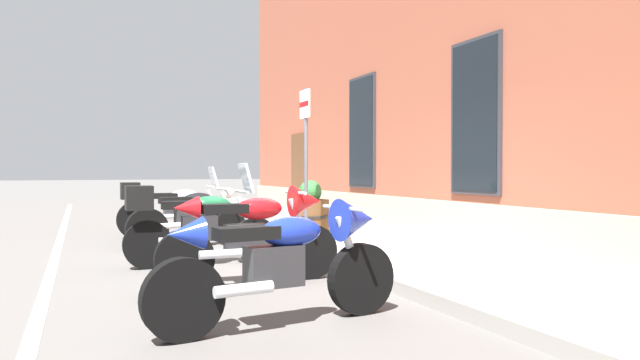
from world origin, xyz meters
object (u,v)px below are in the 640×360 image
parking_sign (306,142)px  barrel_planter (310,211)px  motorcycle_black_naked (194,218)px  motorcycle_red_sport (257,230)px  motorcycle_silver_touring (173,208)px  motorcycle_blue_sport (290,257)px  motorcycle_green_touring (194,223)px

parking_sign → barrel_planter: 1.54m
motorcycle_black_naked → motorcycle_red_sport: 3.15m
parking_sign → barrel_planter: (-0.90, 0.45, -1.17)m
motorcycle_red_sport → motorcycle_silver_touring: bearing=-177.5°
motorcycle_red_sport → parking_sign: parking_sign is taller
parking_sign → barrel_planter: size_ratio=2.59×
motorcycle_red_sport → motorcycle_blue_sport: 1.73m
motorcycle_silver_touring → motorcycle_green_touring: bearing=-3.9°
motorcycle_black_naked → motorcycle_green_touring: 1.79m
motorcycle_silver_touring → parking_sign: parking_sign is taller
motorcycle_blue_sport → barrel_planter: bearing=156.2°
motorcycle_green_touring → parking_sign: (-0.97, 1.93, 1.13)m
barrel_planter → motorcycle_green_touring: bearing=-51.8°
motorcycle_black_naked → barrel_planter: 2.06m
motorcycle_silver_touring → motorcycle_red_sport: motorcycle_silver_touring is taller
barrel_planter → motorcycle_red_sport: bearing=-30.9°
motorcycle_silver_touring → barrel_planter: size_ratio=2.39×
motorcycle_green_touring → motorcycle_red_sport: motorcycle_green_touring is taller
motorcycle_blue_sport → barrel_planter: 5.43m
motorcycle_black_naked → motorcycle_red_sport: motorcycle_red_sport is taller
barrel_planter → motorcycle_black_naked: bearing=-87.0°
motorcycle_red_sport → barrel_planter: motorcycle_red_sport is taller
motorcycle_silver_touring → motorcycle_red_sport: size_ratio=1.09×
motorcycle_silver_touring → barrel_planter: motorcycle_silver_touring is taller
motorcycle_green_touring → motorcycle_red_sport: size_ratio=0.98×
motorcycle_red_sport → parking_sign: size_ratio=0.85×
motorcycle_green_touring → barrel_planter: size_ratio=2.16×
motorcycle_black_naked → parking_sign: parking_sign is taller
motorcycle_black_naked → motorcycle_blue_sport: bearing=-1.6°
motorcycle_green_touring → parking_sign: 2.43m
motorcycle_red_sport → parking_sign: (-2.35, 1.50, 1.10)m
motorcycle_green_touring → motorcycle_blue_sport: bearing=3.3°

